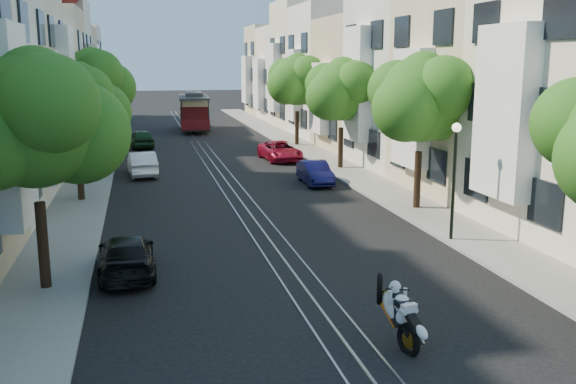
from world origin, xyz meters
TOP-DOWN VIEW (x-y plane):
  - ground at (0.00, 28.00)m, footprint 200.00×200.00m
  - sidewalk_east at (7.25, 28.00)m, footprint 2.50×80.00m
  - sidewalk_west at (-7.25, 28.00)m, footprint 2.50×80.00m
  - rail_left at (-0.55, 28.00)m, footprint 0.06×80.00m
  - rail_slot at (0.00, 28.00)m, footprint 0.06×80.00m
  - rail_right at (0.55, 28.00)m, footprint 0.06×80.00m
  - lane_line at (0.00, 28.00)m, footprint 0.08×80.00m
  - townhouses_east at (11.87, 27.91)m, footprint 7.75×72.00m
  - townhouses_west at (-11.87, 27.91)m, footprint 7.75×72.00m
  - tree_e_b at (7.26, 8.98)m, footprint 4.93×4.08m
  - tree_e_c at (7.26, 19.98)m, footprint 4.84×3.99m
  - tree_e_d at (7.26, 30.98)m, footprint 5.01×4.16m
  - tree_w_a at (-7.14, 1.98)m, footprint 4.93×4.08m
  - tree_w_b at (-7.14, 13.98)m, footprint 4.72×3.87m
  - tree_w_c at (-7.14, 24.98)m, footprint 5.13×4.28m
  - tree_w_d at (-7.14, 35.98)m, footprint 4.84×3.99m
  - lamp_east at (6.30, 4.00)m, footprint 0.32×0.32m
  - lamp_west at (-6.30, 22.00)m, footprint 0.32×0.32m
  - sportbike_rider at (1.10, -3.55)m, footprint 0.68×1.99m
  - cable_car at (0.50, 43.80)m, footprint 3.10×8.58m
  - parked_car_e_mid at (4.47, 15.77)m, footprint 1.34×3.69m
  - parked_car_e_far at (4.40, 24.15)m, footprint 2.42×4.66m
  - parked_car_w_near at (-4.98, 2.97)m, footprint 1.77×4.15m
  - parked_car_w_mid at (-4.40, 20.44)m, footprint 1.76×4.22m
  - parked_car_w_far at (-4.40, 32.69)m, footprint 2.08×4.20m

SIDE VIEW (x-z plane):
  - ground at x=0.00m, z-range 0.00..0.00m
  - lane_line at x=0.00m, z-range 0.00..0.01m
  - rail_left at x=-0.55m, z-range 0.00..0.02m
  - rail_slot at x=0.00m, z-range 0.00..0.02m
  - rail_right at x=0.55m, z-range 0.00..0.02m
  - sidewalk_east at x=7.25m, z-range 0.00..0.12m
  - sidewalk_west at x=-7.25m, z-range 0.00..0.12m
  - parked_car_w_near at x=-4.98m, z-range 0.00..1.19m
  - parked_car_e_mid at x=4.47m, z-range 0.00..1.21m
  - parked_car_e_far at x=4.40m, z-range 0.00..1.26m
  - parked_car_w_mid at x=-4.40m, z-range 0.00..1.36m
  - parked_car_w_far at x=-4.40m, z-range 0.00..1.38m
  - sportbike_rider at x=1.10m, z-range 0.08..1.64m
  - cable_car at x=0.50m, z-range 0.30..3.55m
  - lamp_east at x=6.30m, z-range 0.77..4.93m
  - lamp_west at x=-6.30m, z-range 0.77..4.93m
  - tree_w_b at x=-7.14m, z-range 1.26..7.53m
  - tree_e_c at x=7.26m, z-range 1.34..7.86m
  - tree_w_d at x=-7.14m, z-range 1.34..7.86m
  - tree_e_b at x=7.26m, z-range 1.39..8.07m
  - tree_w_a at x=-7.14m, z-range 1.39..8.07m
  - tree_e_d at x=7.26m, z-range 1.44..8.29m
  - tree_w_c at x=-7.14m, z-range 1.52..8.62m
  - townhouses_west at x=-11.87m, z-range -0.80..10.96m
  - townhouses_east at x=11.87m, z-range -0.82..11.18m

